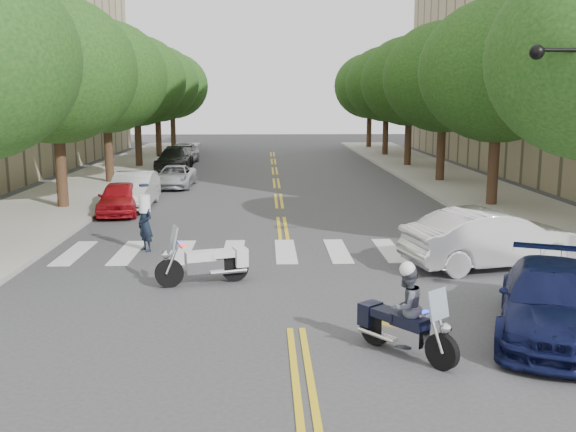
{
  "coord_description": "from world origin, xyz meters",
  "views": [
    {
      "loc": [
        -0.58,
        -11.99,
        4.46
      ],
      "look_at": [
        0.03,
        5.23,
        1.3
      ],
      "focal_mm": 40.0,
      "sensor_mm": 36.0,
      "label": 1
    }
  ],
  "objects_px": {
    "motorcycle_police": "(404,313)",
    "convertible": "(492,239)",
    "officer_standing": "(145,224)",
    "sedan_blue": "(551,301)",
    "motorcycle_parked": "(211,263)"
  },
  "relations": [
    {
      "from": "motorcycle_police",
      "to": "convertible",
      "type": "distance_m",
      "value": 6.88
    },
    {
      "from": "officer_standing",
      "to": "sedan_blue",
      "type": "xyz_separation_m",
      "value": [
        8.97,
        -7.22,
        -0.14
      ]
    },
    {
      "from": "motorcycle_police",
      "to": "officer_standing",
      "type": "bearing_deg",
      "value": -92.0
    },
    {
      "from": "officer_standing",
      "to": "convertible",
      "type": "relative_size",
      "value": 0.34
    },
    {
      "from": "motorcycle_police",
      "to": "sedan_blue",
      "type": "height_order",
      "value": "motorcycle_police"
    },
    {
      "from": "motorcycle_parked",
      "to": "sedan_blue",
      "type": "relative_size",
      "value": 0.48
    },
    {
      "from": "motorcycle_parked",
      "to": "officer_standing",
      "type": "relative_size",
      "value": 1.39
    },
    {
      "from": "motorcycle_police",
      "to": "convertible",
      "type": "xyz_separation_m",
      "value": [
        3.64,
        5.84,
        0.02
      ]
    },
    {
      "from": "motorcycle_parked",
      "to": "convertible",
      "type": "bearing_deg",
      "value": -98.34
    },
    {
      "from": "convertible",
      "to": "sedan_blue",
      "type": "distance_m",
      "value": 5.04
    },
    {
      "from": "convertible",
      "to": "sedan_blue",
      "type": "bearing_deg",
      "value": 159.7
    },
    {
      "from": "convertible",
      "to": "motorcycle_police",
      "type": "bearing_deg",
      "value": 134.95
    },
    {
      "from": "motorcycle_parked",
      "to": "officer_standing",
      "type": "xyz_separation_m",
      "value": [
        -2.2,
        3.47,
        0.29
      ]
    },
    {
      "from": "convertible",
      "to": "sedan_blue",
      "type": "xyz_separation_m",
      "value": [
        -0.63,
        -5.0,
        -0.11
      ]
    },
    {
      "from": "officer_standing",
      "to": "sedan_blue",
      "type": "bearing_deg",
      "value": 8.87
    }
  ]
}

